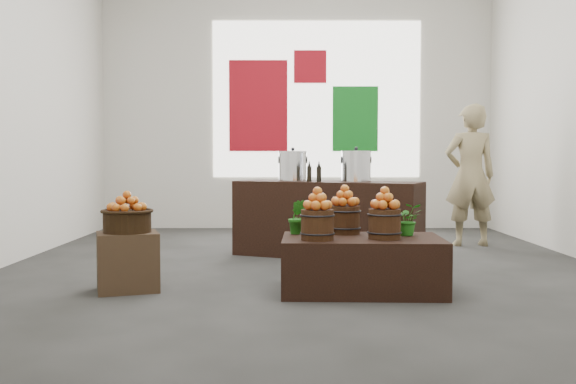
{
  "coord_description": "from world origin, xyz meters",
  "views": [
    {
      "loc": [
        -0.16,
        -6.48,
        1.09
      ],
      "look_at": [
        -0.15,
        -0.4,
        0.77
      ],
      "focal_mm": 40.0,
      "sensor_mm": 36.0,
      "label": 1
    }
  ],
  "objects_px": {
    "stock_pot_center": "(356,167)",
    "counter": "(328,219)",
    "wicker_basket": "(127,222)",
    "crate": "(128,262)",
    "shopper": "(470,175)",
    "display_table": "(362,264)",
    "stock_pot_left": "(293,167)"
  },
  "relations": [
    {
      "from": "crate",
      "to": "shopper",
      "type": "relative_size",
      "value": 0.27
    },
    {
      "from": "shopper",
      "to": "stock_pot_left",
      "type": "bearing_deg",
      "value": 15.36
    },
    {
      "from": "shopper",
      "to": "crate",
      "type": "bearing_deg",
      "value": 34.6
    },
    {
      "from": "crate",
      "to": "counter",
      "type": "distance_m",
      "value": 2.55
    },
    {
      "from": "display_table",
      "to": "shopper",
      "type": "bearing_deg",
      "value": 60.82
    },
    {
      "from": "wicker_basket",
      "to": "display_table",
      "type": "bearing_deg",
      "value": -1.14
    },
    {
      "from": "stock_pot_left",
      "to": "wicker_basket",
      "type": "bearing_deg",
      "value": -124.43
    },
    {
      "from": "display_table",
      "to": "stock_pot_center",
      "type": "distance_m",
      "value": 1.92
    },
    {
      "from": "crate",
      "to": "counter",
      "type": "bearing_deg",
      "value": 46.31
    },
    {
      "from": "wicker_basket",
      "to": "display_table",
      "type": "xyz_separation_m",
      "value": [
        1.92,
        -0.04,
        -0.35
      ]
    },
    {
      "from": "display_table",
      "to": "counter",
      "type": "height_order",
      "value": "counter"
    },
    {
      "from": "display_table",
      "to": "stock_pot_center",
      "type": "bearing_deg",
      "value": 87.44
    },
    {
      "from": "display_table",
      "to": "crate",
      "type": "bearing_deg",
      "value": -179.22
    },
    {
      "from": "counter",
      "to": "stock_pot_center",
      "type": "height_order",
      "value": "stock_pot_center"
    },
    {
      "from": "stock_pot_center",
      "to": "counter",
      "type": "bearing_deg",
      "value": 156.84
    },
    {
      "from": "shopper",
      "to": "wicker_basket",
      "type": "bearing_deg",
      "value": 34.6
    },
    {
      "from": "counter",
      "to": "stock_pot_center",
      "type": "relative_size",
      "value": 6.47
    },
    {
      "from": "wicker_basket",
      "to": "stock_pot_left",
      "type": "relative_size",
      "value": 1.22
    },
    {
      "from": "display_table",
      "to": "shopper",
      "type": "distance_m",
      "value": 3.29
    },
    {
      "from": "wicker_basket",
      "to": "stock_pot_center",
      "type": "bearing_deg",
      "value": 39.79
    },
    {
      "from": "crate",
      "to": "display_table",
      "type": "xyz_separation_m",
      "value": [
        1.92,
        -0.04,
        -0.02
      ]
    },
    {
      "from": "crate",
      "to": "counter",
      "type": "height_order",
      "value": "counter"
    },
    {
      "from": "counter",
      "to": "shopper",
      "type": "distance_m",
      "value": 2.08
    },
    {
      "from": "counter",
      "to": "display_table",
      "type": "bearing_deg",
      "value": -61.93
    },
    {
      "from": "crate",
      "to": "stock_pot_left",
      "type": "height_order",
      "value": "stock_pot_left"
    },
    {
      "from": "crate",
      "to": "stock_pot_left",
      "type": "xyz_separation_m",
      "value": [
        1.38,
        2.01,
        0.75
      ]
    },
    {
      "from": "wicker_basket",
      "to": "crate",
      "type": "bearing_deg",
      "value": 0.0
    },
    {
      "from": "wicker_basket",
      "to": "counter",
      "type": "relative_size",
      "value": 0.19
    },
    {
      "from": "crate",
      "to": "shopper",
      "type": "distance_m",
      "value": 4.55
    },
    {
      "from": "counter",
      "to": "stock_pot_left",
      "type": "relative_size",
      "value": 6.47
    },
    {
      "from": "stock_pot_center",
      "to": "display_table",
      "type": "bearing_deg",
      "value": -94.48
    },
    {
      "from": "crate",
      "to": "wicker_basket",
      "type": "relative_size",
      "value": 1.25
    }
  ]
}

